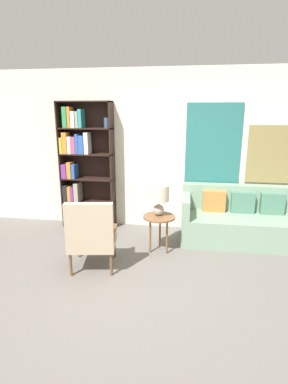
% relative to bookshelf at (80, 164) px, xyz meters
% --- Properties ---
extents(ground_plane, '(14.00, 14.00, 0.00)m').
position_rel_bookshelf_xyz_m(ground_plane, '(1.24, -1.85, -1.12)').
color(ground_plane, '#66605B').
extents(wall_back, '(6.40, 0.08, 2.70)m').
position_rel_bookshelf_xyz_m(wall_back, '(1.29, 0.18, 0.23)').
color(wall_back, silver).
rests_on(wall_back, ground_plane).
extents(bookshelf, '(0.92, 0.30, 2.17)m').
position_rel_bookshelf_xyz_m(bookshelf, '(0.00, 0.00, 0.00)').
color(bookshelf, black).
rests_on(bookshelf, ground_plane).
extents(armchair, '(0.67, 0.67, 0.95)m').
position_rel_bookshelf_xyz_m(armchair, '(0.68, -1.55, -0.61)').
color(armchair, brown).
rests_on(armchair, ground_plane).
extents(couch, '(1.91, 0.84, 0.85)m').
position_rel_bookshelf_xyz_m(couch, '(2.75, -0.25, -0.80)').
color(couch, gray).
rests_on(couch, ground_plane).
extents(side_table, '(0.47, 0.47, 0.55)m').
position_rel_bookshelf_xyz_m(side_table, '(1.47, -0.85, -0.65)').
color(side_table, brown).
rests_on(side_table, ground_plane).
extents(table_lamp, '(0.30, 0.30, 0.45)m').
position_rel_bookshelf_xyz_m(table_lamp, '(1.46, -0.81, -0.29)').
color(table_lamp, '#A59E93').
rests_on(table_lamp, side_table).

